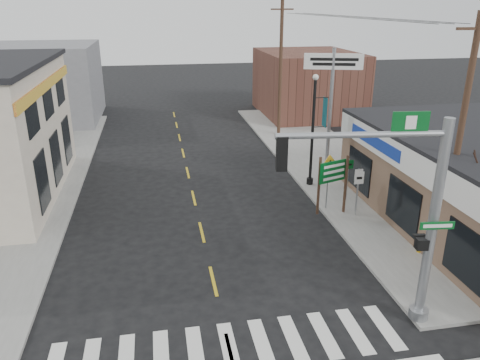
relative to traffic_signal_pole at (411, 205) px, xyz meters
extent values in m
plane|color=black|center=(-5.40, -0.52, -4.14)|extent=(140.00, 140.00, 0.00)
cube|color=gray|center=(3.60, 12.48, -4.07)|extent=(6.00, 38.00, 0.13)
cube|color=gray|center=(-14.40, 12.48, -4.07)|extent=(6.00, 38.00, 0.13)
cube|color=gold|center=(-5.40, 7.48, -4.13)|extent=(0.12, 56.00, 0.01)
cube|color=silver|center=(-5.40, -0.12, -4.13)|extent=(11.00, 2.20, 0.01)
cube|color=brown|center=(6.60, 29.48, -1.34)|extent=(8.00, 10.00, 5.60)
cube|color=slate|center=(-16.40, 31.48, -0.94)|extent=(9.00, 10.00, 6.40)
cylinder|color=gray|center=(0.80, 0.00, -0.73)|extent=(0.31, 0.31, 6.55)
cylinder|color=gray|center=(-1.60, 0.00, 2.11)|extent=(4.80, 0.17, 0.17)
cube|color=black|center=(-3.80, 0.00, 1.61)|extent=(0.31, 0.24, 0.98)
cube|color=#074B1A|center=(0.80, -0.22, -0.62)|extent=(1.04, 0.04, 0.24)
cube|color=#074B1A|center=(-0.29, 0.00, 2.43)|extent=(1.04, 0.05, 0.60)
cube|color=black|center=(0.55, -0.05, -1.33)|extent=(0.35, 0.28, 0.35)
cube|color=#472F21|center=(0.24, 8.13, -2.58)|extent=(0.10, 0.10, 2.87)
cube|color=#472F21|center=(1.57, 8.13, -2.58)|extent=(0.10, 0.10, 2.87)
cube|color=#0B5410|center=(0.90, 8.07, -1.86)|extent=(1.64, 0.05, 1.02)
cylinder|color=#C59614|center=(3.10, 3.88, -3.71)|extent=(0.21, 0.21, 0.59)
sphere|color=#C59614|center=(3.10, 3.88, -3.38)|extent=(0.23, 0.23, 0.23)
cylinder|color=gray|center=(0.90, 8.74, -2.74)|extent=(0.06, 0.06, 2.53)
cube|color=gold|center=(0.90, 8.71, -1.78)|extent=(1.07, 0.03, 1.07)
cylinder|color=black|center=(1.16, 12.02, -1.09)|extent=(0.16, 0.16, 5.84)
sphere|color=silver|center=(1.16, 12.02, 1.89)|extent=(0.31, 0.31, 0.31)
cube|color=#0D454F|center=(1.77, 12.02, 0.04)|extent=(0.02, 0.62, 1.57)
cylinder|color=gray|center=(3.09, 14.59, -0.45)|extent=(0.21, 0.21, 7.13)
cube|color=silver|center=(3.09, 14.59, 2.36)|extent=(3.35, 0.18, 0.89)
ellipsoid|color=#1E3215|center=(3.85, 2.84, -3.58)|extent=(1.15, 1.15, 0.86)
ellipsoid|color=black|center=(5.60, 8.67, -3.62)|extent=(1.05, 1.05, 0.79)
cylinder|color=#442F22|center=(4.10, 3.94, 0.62)|extent=(0.24, 0.24, 9.26)
cube|color=#442F22|center=(4.10, 3.94, 4.65)|extent=(1.61, 0.10, 0.10)
cylinder|color=#3D301B|center=(2.15, 22.55, 0.85)|extent=(0.25, 0.25, 9.71)
cube|color=#3D301B|center=(2.15, 22.55, 5.07)|extent=(1.69, 0.11, 0.11)
camera|label=1|loc=(-7.12, -11.27, 5.47)|focal=35.00mm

